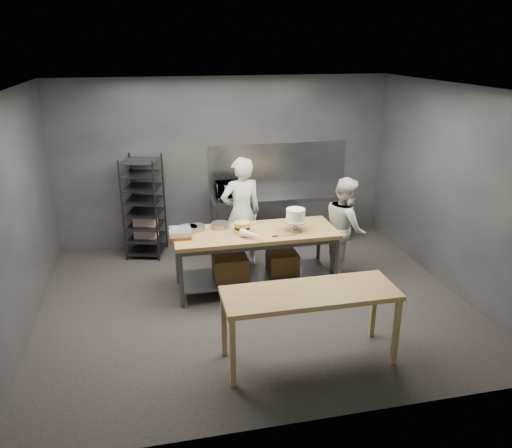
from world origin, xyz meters
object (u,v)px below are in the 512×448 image
Objects in this scene: near_counter at (310,298)px; chef_right at (345,228)px; microwave at (232,190)px; speed_rack at (144,208)px; frosted_cake_stand at (296,217)px; chef_behind at (241,213)px; work_table at (254,253)px; layer_cake at (242,227)px.

chef_right reaches higher than near_counter.
speed_rack is at bearing -177.03° from microwave.
microwave is 1.96m from frosted_cake_stand.
chef_behind is 1.13m from frosted_cake_stand.
chef_behind is at bearing 124.92° from frosted_cake_stand.
speed_rack is (-1.58, 1.67, 0.28)m from work_table.
chef_behind is 0.95m from microwave.
work_table reaches higher than near_counter.
chef_behind is (1.54, -0.86, 0.07)m from speed_rack.
layer_cake reaches higher than near_counter.
microwave is at bearing -99.12° from chef_behind.
frosted_cake_stand reaches higher than microwave.
near_counter is at bearing -101.45° from frosted_cake_stand.
chef_right is at bearing 4.86° from layer_cake.
layer_cake is at bearing 101.96° from near_counter.
near_counter is at bearing 86.71° from chef_behind.
frosted_cake_stand is at bearing 78.55° from near_counter.
microwave is at bearing 50.46° from chef_right.
microwave reaches higher than layer_cake.
chef_behind is at bearing -29.21° from speed_rack.
frosted_cake_stand is (0.60, -0.10, 0.57)m from work_table.
near_counter is 2.76m from chef_behind.
chef_behind is 3.43× the size of microwave.
work_table is at bearing -88.93° from microwave.
frosted_cake_stand is (0.64, -0.91, 0.21)m from chef_behind.
chef_right is 2.97× the size of microwave.
chef_right is at bearing 58.57° from near_counter.
microwave is (-0.03, 1.75, 0.48)m from work_table.
chef_behind is at bearing 80.17° from layer_cake.
speed_rack reaches higher than microwave.
microwave is 2.35× the size of layer_cake.
speed_rack is (-1.80, 3.61, 0.04)m from near_counter.
layer_cake is (1.40, -1.68, 0.14)m from speed_rack.
speed_rack reaches higher than chef_right.
chef_behind is 0.84m from layer_cake.
work_table is at bearing 96.73° from near_counter.
chef_behind reaches higher than near_counter.
microwave reaches higher than near_counter.
chef_right is at bearing 147.25° from chef_behind.
layer_cake is at bearing 173.29° from frosted_cake_stand.
chef_right is at bearing 5.24° from work_table.
near_counter is at bearing -83.27° from work_table.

